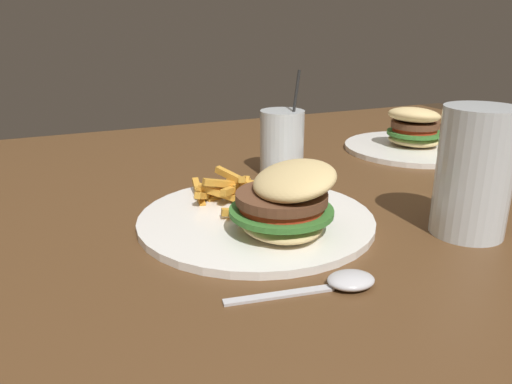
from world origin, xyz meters
The scene contains 6 objects.
dining_table centered at (0.00, 0.00, 0.60)m, with size 1.26×1.35×0.70m.
meal_plate_near centered at (0.06, -0.18, 0.73)m, with size 0.31×0.31×0.10m.
beer_glass centered at (0.18, 0.04, 0.78)m, with size 0.09×0.09×0.16m.
juice_glass centered at (-0.15, -0.06, 0.76)m, with size 0.08×0.08×0.18m.
spoon centered at (0.23, -0.17, 0.71)m, with size 0.05×0.16×0.01m.
meal_plate_far centered at (-0.18, 0.26, 0.73)m, with size 0.28×0.28×0.09m.
Camera 1 is at (0.60, -0.43, 0.96)m, focal length 35.00 mm.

